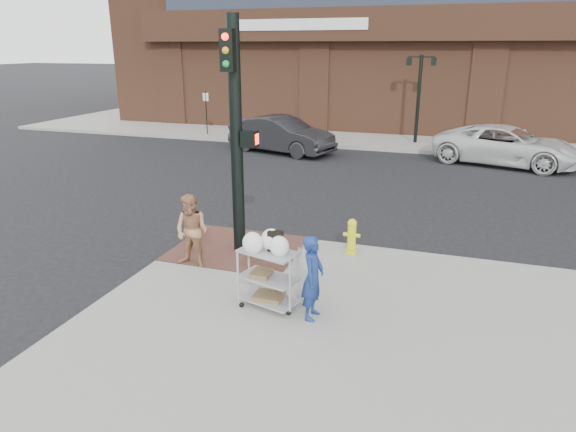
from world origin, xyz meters
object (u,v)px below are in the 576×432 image
(utility_cart, at_px, (269,273))
(fire_hydrant, at_px, (352,236))
(minivan_white, at_px, (507,145))
(woman_blue, at_px, (313,278))
(pedestrian_tan, at_px, (192,231))
(sedan_dark, at_px, (281,135))
(lamp_post, at_px, (419,89))
(traffic_signal_pole, at_px, (237,132))

(utility_cart, distance_m, fire_hydrant, 3.01)
(minivan_white, distance_m, utility_cart, 15.06)
(minivan_white, height_order, fire_hydrant, minivan_white)
(woman_blue, xyz_separation_m, fire_hydrant, (0.05, 3.02, -0.33))
(pedestrian_tan, xyz_separation_m, sedan_dark, (-2.41, 12.61, -0.12))
(utility_cart, bearing_deg, lamp_post, 86.76)
(traffic_signal_pole, distance_m, fire_hydrant, 3.37)
(lamp_post, relative_size, utility_cart, 2.85)
(lamp_post, bearing_deg, pedestrian_tan, -100.76)
(lamp_post, relative_size, sedan_dark, 0.83)
(pedestrian_tan, bearing_deg, lamp_post, 84.20)
(minivan_white, xyz_separation_m, utility_cart, (-4.78, -14.28, 0.02))
(pedestrian_tan, relative_size, sedan_dark, 0.32)
(traffic_signal_pole, xyz_separation_m, utility_cart, (1.49, -2.17, -2.05))
(sedan_dark, xyz_separation_m, fire_hydrant, (5.41, -10.88, -0.24))
(woman_blue, xyz_separation_m, sedan_dark, (-5.36, 13.90, -0.09))
(traffic_signal_pole, height_order, sedan_dark, traffic_signal_pole)
(sedan_dark, bearing_deg, lamp_post, -39.88)
(minivan_white, relative_size, fire_hydrant, 6.98)
(traffic_signal_pole, distance_m, sedan_dark, 12.14)
(sedan_dark, relative_size, fire_hydrant, 6.09)
(woman_blue, distance_m, utility_cart, 0.86)
(lamp_post, bearing_deg, minivan_white, -39.48)
(utility_cart, bearing_deg, sedan_dark, 108.19)
(woman_blue, bearing_deg, sedan_dark, 22.51)
(sedan_dark, relative_size, minivan_white, 0.87)
(lamp_post, height_order, woman_blue, lamp_post)
(woman_blue, relative_size, minivan_white, 0.27)
(woman_blue, bearing_deg, utility_cart, 81.26)
(pedestrian_tan, bearing_deg, traffic_signal_pole, 64.24)
(minivan_white, bearing_deg, woman_blue, 179.89)
(fire_hydrant, bearing_deg, sedan_dark, 116.41)
(traffic_signal_pole, height_order, pedestrian_tan, traffic_signal_pole)
(lamp_post, height_order, utility_cart, lamp_post)
(traffic_signal_pole, xyz_separation_m, minivan_white, (6.27, 12.10, -2.06))
(fire_hydrant, bearing_deg, traffic_signal_pole, -163.71)
(woman_blue, xyz_separation_m, pedestrian_tan, (-2.95, 1.29, 0.04))
(lamp_post, height_order, fire_hydrant, lamp_post)
(woman_blue, height_order, pedestrian_tan, pedestrian_tan)
(pedestrian_tan, relative_size, utility_cart, 1.10)
(lamp_post, relative_size, woman_blue, 2.72)
(lamp_post, xyz_separation_m, minivan_white, (3.79, -3.12, -1.85))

